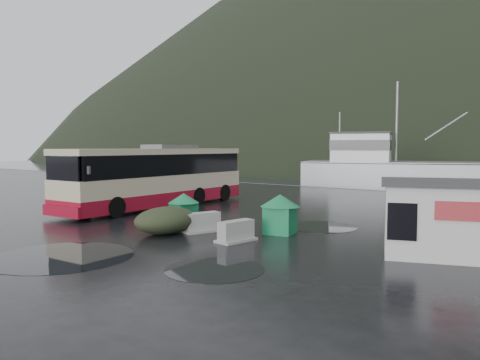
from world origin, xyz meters
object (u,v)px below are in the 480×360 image
Objects in this scene: jersey_barrier_a at (202,232)px; fishing_trawler at (432,184)px; waste_bin_left at (280,234)px; ticket_kiosk at (431,256)px; white_van at (134,203)px; waste_bin_right at (184,224)px; coach_bus at (158,207)px; dome_tent at (166,234)px; jersey_barrier_b at (236,241)px.

jersey_barrier_a is 0.06× the size of fishing_trawler.
ticket_kiosk is at bearing -3.36° from waste_bin_left.
white_van is 4.05× the size of waste_bin_right.
coach_bus is at bearing -123.36° from fishing_trawler.
coach_bus is 8.13m from dome_tent.
fishing_trawler is at bearing 87.84° from dome_tent.
fishing_trawler is at bearing 93.47° from jersey_barrier_b.
fishing_trawler is (-7.93, 28.89, 0.00)m from ticket_kiosk.
white_van reaches higher than jersey_barrier_a.
coach_bus is 4.67× the size of dome_tent.
ticket_kiosk reaches higher than waste_bin_right.
coach_bus is 2.27× the size of white_van.
waste_bin_right is 0.45× the size of ticket_kiosk.
white_van is 10.65m from jersey_barrier_a.
white_van is 2.06× the size of dome_tent.
waste_bin_right is at bearing 154.88° from jersey_barrier_a.
waste_bin_right is 0.05× the size of fishing_trawler.
dome_tent is 1.79× the size of jersey_barrier_b.
white_van is 1.82× the size of ticket_kiosk.
ticket_kiosk reaches higher than jersey_barrier_b.
white_van is at bearing 154.39° from waste_bin_right.
fishing_trawler reaches higher than ticket_kiosk.
jersey_barrier_b is (-6.06, -1.85, 0.00)m from ticket_kiosk.
fishing_trawler is at bearing 84.52° from ticket_kiosk.
jersey_barrier_b is (9.24, -4.80, 0.00)m from coach_bus.
jersey_barrier_a is 30.09m from fishing_trawler.
dome_tent is at bearing -63.15° from waste_bin_right.
white_van is 3.58× the size of waste_bin_left.
waste_bin_right is 10.12m from ticket_kiosk.
coach_bus is at bearing 147.74° from waste_bin_right.
jersey_barrier_a is at bearing 163.40° from jersey_barrier_b.
fishing_trawler is (1.18, 31.20, 0.00)m from dome_tent.
waste_bin_left reaches higher than waste_bin_right.
waste_bin_left is at bearing -18.61° from coach_bus.
jersey_barrier_a is at bearing 167.42° from ticket_kiosk.
jersey_barrier_a is (-8.26, -1.20, 0.00)m from ticket_kiosk.
jersey_barrier_a is at bearing -108.12° from fishing_trawler.
waste_bin_left is at bearing 155.81° from ticket_kiosk.
dome_tent is 3.08m from jersey_barrier_b.
coach_bus is at bearing 139.65° from dome_tent.
ticket_kiosk is at bearing 14.27° from dome_tent.
coach_bus reaches higher than jersey_barrier_a.
coach_bus is 8.17m from jersey_barrier_a.
waste_bin_left is 0.51× the size of ticket_kiosk.
ticket_kiosk is (15.30, -2.95, 0.00)m from coach_bus.
coach_bus is 0.46× the size of fishing_trawler.
coach_bus is 8.35× the size of jersey_barrier_b.
white_van is at bearing -128.78° from fishing_trawler.
dome_tent is at bearing 173.44° from ticket_kiosk.
waste_bin_right is at bearing -111.77° from fishing_trawler.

